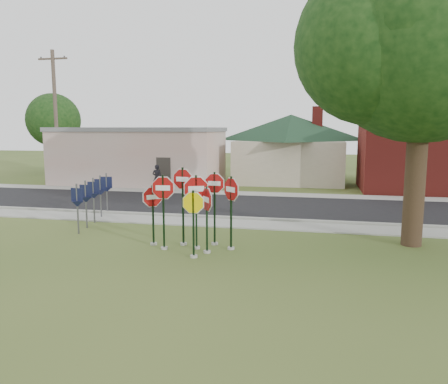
% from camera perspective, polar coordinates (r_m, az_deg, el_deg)
% --- Properties ---
extents(ground, '(120.00, 120.00, 0.00)m').
position_cam_1_polar(ground, '(14.00, -5.76, -8.87)').
color(ground, '#3B521E').
rests_on(ground, ground).
extents(sidewalk_near, '(60.00, 1.60, 0.06)m').
position_cam_1_polar(sidewalk_near, '(19.13, -0.67, -4.06)').
color(sidewalk_near, gray).
rests_on(sidewalk_near, ground).
extents(road, '(60.00, 7.00, 0.04)m').
position_cam_1_polar(road, '(23.46, 1.79, -1.78)').
color(road, black).
rests_on(road, ground).
extents(sidewalk_far, '(60.00, 1.60, 0.06)m').
position_cam_1_polar(sidewalk_far, '(27.64, 3.41, -0.23)').
color(sidewalk_far, gray).
rests_on(sidewalk_far, ground).
extents(curb, '(60.00, 0.20, 0.14)m').
position_cam_1_polar(curb, '(20.08, -0.03, -3.35)').
color(curb, gray).
rests_on(curb, ground).
extents(stop_sign_center, '(1.10, 0.45, 2.68)m').
position_cam_1_polar(stop_sign_center, '(14.90, -3.66, -1.10)').
color(stop_sign_center, '#9B9990').
rests_on(stop_sign_center, ground).
extents(stop_sign_yellow, '(0.97, 0.24, 2.28)m').
position_cam_1_polar(stop_sign_yellow, '(13.94, -4.02, -3.18)').
color(stop_sign_yellow, '#9B9990').
rests_on(stop_sign_yellow, ground).
extents(stop_sign_left, '(1.08, 0.24, 2.68)m').
position_cam_1_polar(stop_sign_left, '(14.95, -7.93, -1.20)').
color(stop_sign_left, '#9B9990').
rests_on(stop_sign_left, ground).
extents(stop_sign_right, '(0.67, 0.89, 2.37)m').
position_cam_1_polar(stop_sign_right, '(14.41, -2.26, -2.41)').
color(stop_sign_right, '#9B9990').
rests_on(stop_sign_right, ground).
extents(stop_sign_back_right, '(0.99, 0.24, 2.71)m').
position_cam_1_polar(stop_sign_back_right, '(15.40, -1.24, -0.86)').
color(stop_sign_back_right, '#9B9990').
rests_on(stop_sign_back_right, ground).
extents(stop_sign_back_left, '(1.01, 0.24, 2.88)m').
position_cam_1_polar(stop_sign_back_left, '(15.41, -5.39, -0.41)').
color(stop_sign_back_left, '#9B9990').
rests_on(stop_sign_back_left, ground).
extents(stop_sign_far_right, '(0.82, 0.77, 2.64)m').
position_cam_1_polar(stop_sign_far_right, '(14.79, 0.94, -1.31)').
color(stop_sign_far_right, '#9B9990').
rests_on(stop_sign_far_right, ground).
extents(stop_sign_far_left, '(0.77, 0.67, 2.24)m').
position_cam_1_polar(stop_sign_far_left, '(15.63, -9.28, -2.06)').
color(stop_sign_far_left, '#9B9990').
rests_on(stop_sign_far_left, ground).
extents(route_sign_row, '(1.43, 4.63, 2.00)m').
position_cam_1_polar(route_sign_row, '(19.91, -16.67, -0.43)').
color(route_sign_row, '#59595E').
rests_on(route_sign_row, ground).
extents(building_stucco, '(12.20, 6.20, 4.20)m').
position_cam_1_polar(building_stucco, '(33.48, -11.00, 4.76)').
color(building_stucco, beige).
rests_on(building_stucco, ground).
extents(building_house, '(11.60, 11.60, 6.20)m').
position_cam_1_polar(building_house, '(34.78, 8.73, 7.42)').
color(building_house, '#BFAF97').
rests_on(building_house, ground).
extents(building_brick, '(10.20, 6.20, 4.75)m').
position_cam_1_polar(building_brick, '(32.22, 26.35, 4.38)').
color(building_brick, maroon).
rests_on(building_brick, ground).
extents(oak_tree, '(10.77, 10.17, 10.79)m').
position_cam_1_polar(oak_tree, '(16.83, 24.69, 18.07)').
color(oak_tree, black).
rests_on(oak_tree, ground).
extents(utility_pole_near, '(2.20, 0.26, 9.50)m').
position_cam_1_polar(utility_pole_near, '(33.32, -21.11, 9.20)').
color(utility_pole_near, '#4C3D32').
rests_on(utility_pole_near, ground).
extents(bg_tree_left, '(4.90, 4.90, 7.35)m').
position_cam_1_polar(bg_tree_left, '(43.97, -21.39, 8.72)').
color(bg_tree_left, black).
rests_on(bg_tree_left, ground).
extents(pedestrian, '(0.67, 0.47, 1.74)m').
position_cam_1_polar(pedestrian, '(28.85, -8.73, 1.85)').
color(pedestrian, black).
rests_on(pedestrian, sidewalk_far).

